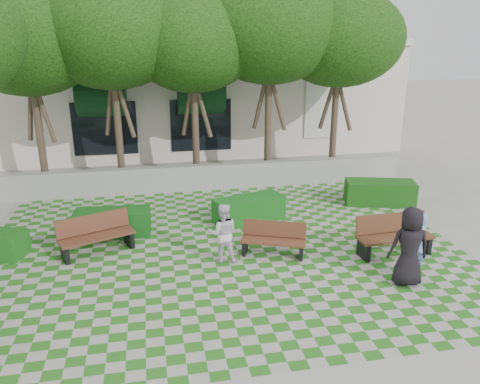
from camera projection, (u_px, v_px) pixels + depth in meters
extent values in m
plane|color=gray|center=(232.00, 269.00, 11.02)|extent=(90.00, 90.00, 0.00)
plane|color=#2B721E|center=(225.00, 251.00, 11.95)|extent=(12.00, 12.00, 0.00)
cube|color=#9E9B93|center=(201.00, 177.00, 16.65)|extent=(15.00, 0.36, 0.90)
cube|color=#502E1B|center=(395.00, 237.00, 11.62)|extent=(1.93, 0.68, 0.06)
cube|color=#502E1B|center=(390.00, 222.00, 11.78)|extent=(1.90, 0.23, 0.48)
cube|color=black|center=(364.00, 250.00, 11.50)|extent=(0.13, 0.53, 0.46)
cube|color=black|center=(424.00, 243.00, 11.89)|extent=(0.13, 0.53, 0.46)
cube|color=#542D1C|center=(273.00, 241.00, 11.59)|extent=(1.66, 1.04, 0.05)
cube|color=#542D1C|center=(274.00, 229.00, 11.72)|extent=(1.52, 0.70, 0.40)
cube|color=black|center=(245.00, 246.00, 11.77)|extent=(0.25, 0.44, 0.39)
cube|color=black|center=(301.00, 251.00, 11.53)|extent=(0.25, 0.44, 0.39)
cube|color=#512B1B|center=(97.00, 237.00, 11.69)|extent=(1.91, 1.22, 0.06)
cube|color=#512B1B|center=(93.00, 223.00, 11.82)|extent=(1.74, 0.82, 0.46)
cube|color=black|center=(65.00, 253.00, 11.34)|extent=(0.29, 0.51, 0.45)
cube|color=black|center=(129.00, 238.00, 12.20)|extent=(0.29, 0.51, 0.45)
cube|color=#154712|center=(380.00, 193.00, 15.24)|extent=(2.34, 1.42, 0.77)
cube|color=#16531B|center=(249.00, 209.00, 13.81)|extent=(2.22, 1.41, 0.72)
cube|color=#134717|center=(113.00, 223.00, 12.84)|extent=(2.07, 0.93, 0.71)
imported|color=#7FA2E7|center=(416.00, 245.00, 10.45)|extent=(0.66, 0.54, 1.56)
imported|color=black|center=(409.00, 247.00, 10.11)|extent=(0.95, 0.69, 1.79)
imported|color=white|center=(223.00, 233.00, 11.20)|extent=(0.79, 0.66, 1.47)
cylinder|color=#47382B|center=(40.00, 138.00, 16.51)|extent=(0.26, 0.26, 3.64)
ellipsoid|color=#1E4C11|center=(27.00, 41.00, 15.49)|extent=(4.80, 4.80, 3.60)
cylinder|color=#47382B|center=(119.00, 133.00, 16.98)|extent=(0.26, 0.26, 3.81)
ellipsoid|color=#1E4C11|center=(110.00, 34.00, 15.91)|extent=(5.00, 5.00, 3.75)
cylinder|color=#47382B|center=(196.00, 133.00, 17.53)|extent=(0.26, 0.26, 3.58)
ellipsoid|color=#1E4C11|center=(193.00, 43.00, 16.52)|extent=(4.60, 4.60, 3.45)
cylinder|color=#47382B|center=(268.00, 126.00, 17.99)|extent=(0.26, 0.26, 3.92)
ellipsoid|color=#1E4C11|center=(270.00, 29.00, 16.89)|extent=(5.20, 5.20, 3.90)
cylinder|color=#47382B|center=(334.00, 126.00, 18.52)|extent=(0.26, 0.26, 3.70)
ellipsoid|color=#1E4C11|center=(339.00, 39.00, 17.48)|extent=(4.80, 4.80, 3.60)
cube|color=silver|center=(201.00, 93.00, 23.64)|extent=(18.00, 8.00, 5.00)
cube|color=white|center=(211.00, 42.00, 19.12)|extent=(18.00, 0.30, 0.30)
cube|color=black|center=(323.00, 108.00, 20.91)|extent=(1.40, 0.10, 2.40)
cylinder|color=#0F3A19|center=(102.00, 94.00, 18.91)|extent=(3.00, 1.80, 1.80)
cube|color=black|center=(105.00, 129.00, 19.35)|extent=(2.60, 0.08, 2.20)
cylinder|color=#0F3A19|center=(200.00, 92.00, 19.64)|extent=(3.00, 1.80, 1.80)
cube|color=black|center=(201.00, 125.00, 20.09)|extent=(2.60, 0.08, 2.20)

